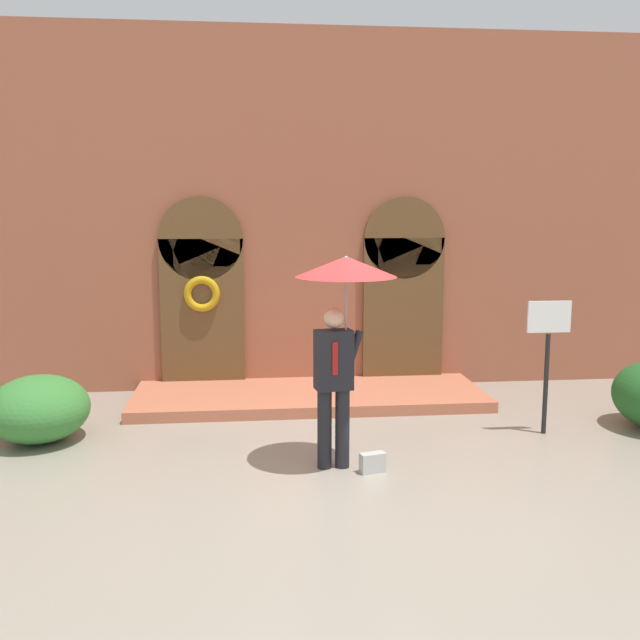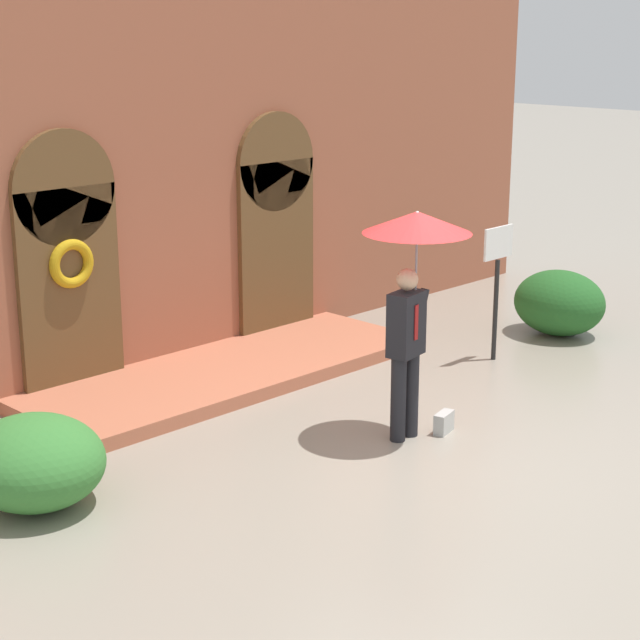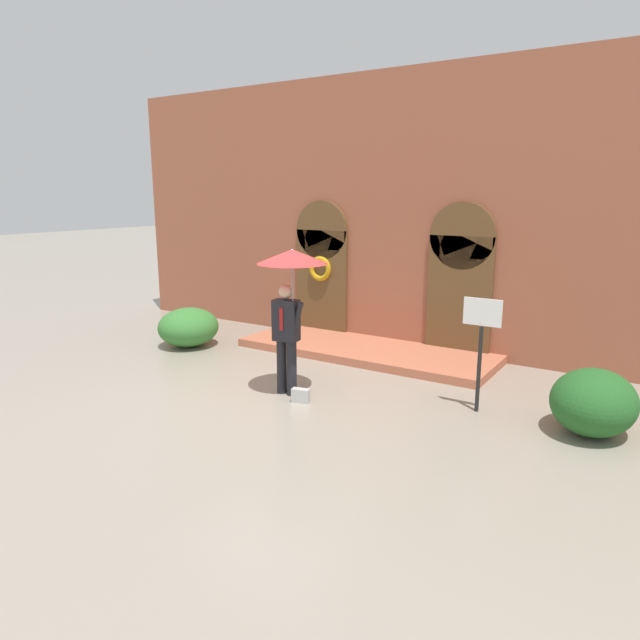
{
  "view_description": "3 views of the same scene",
  "coord_description": "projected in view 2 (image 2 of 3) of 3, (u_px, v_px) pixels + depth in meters",
  "views": [
    {
      "loc": [
        -0.91,
        -7.26,
        2.88
      ],
      "look_at": [
        -0.01,
        1.41,
        1.5
      ],
      "focal_mm": 40.0,
      "sensor_mm": 36.0,
      "label": 1
    },
    {
      "loc": [
        -7.94,
        -6.37,
        4.17
      ],
      "look_at": [
        -0.0,
        1.5,
        1.04
      ],
      "focal_mm": 60.0,
      "sensor_mm": 36.0,
      "label": 2
    },
    {
      "loc": [
        5.24,
        -6.83,
        3.2
      ],
      "look_at": [
        -0.0,
        1.34,
        1.04
      ],
      "focal_mm": 32.0,
      "sensor_mm": 36.0,
      "label": 3
    }
  ],
  "objects": [
    {
      "name": "building_facade",
      "position": [
        165.0,
        149.0,
        12.96
      ],
      "size": [
        14.0,
        2.3,
        5.6
      ],
      "color": "#9E563D",
      "rests_on": "ground"
    },
    {
      "name": "shrub_left",
      "position": [
        34.0,
        462.0,
        9.45
      ],
      "size": [
        1.23,
        1.31,
        0.82
      ],
      "primitive_type": "ellipsoid",
      "color": "#387A33",
      "rests_on": "ground"
    },
    {
      "name": "handbag",
      "position": [
        444.0,
        422.0,
        11.21
      ],
      "size": [
        0.3,
        0.19,
        0.22
      ],
      "primitive_type": "cube",
      "rotation": [
        0.0,
        0.0,
        0.25
      ],
      "color": "#B7B7B2",
      "rests_on": "ground"
    },
    {
      "name": "sign_post",
      "position": [
        497.0,
        271.0,
        13.35
      ],
      "size": [
        0.56,
        0.06,
        1.72
      ],
      "color": "black",
      "rests_on": "ground"
    },
    {
      "name": "shrub_right",
      "position": [
        559.0,
        303.0,
        14.64
      ],
      "size": [
        1.11,
        1.28,
        0.89
      ],
      "primitive_type": "ellipsoid",
      "color": "#235B23",
      "rests_on": "ground"
    },
    {
      "name": "ground_plane",
      "position": [
        425.0,
        446.0,
        10.87
      ],
      "size": [
        80.0,
        80.0,
        0.0
      ],
      "primitive_type": "plane",
      "color": "gray"
    },
    {
      "name": "person_with_umbrella",
      "position": [
        414.0,
        256.0,
        10.64
      ],
      "size": [
        1.1,
        1.1,
        2.36
      ],
      "color": "black",
      "rests_on": "ground"
    }
  ]
}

